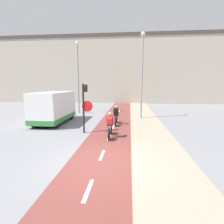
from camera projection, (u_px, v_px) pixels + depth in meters
ground_plane at (100, 161)px, 6.88m from camera, size 120.00×120.00×0.00m
bike_lane at (100, 160)px, 6.89m from camera, size 2.47×60.00×0.02m
sidewalk_strip at (163, 163)px, 6.64m from camera, size 2.40×60.00×0.05m
building_row_background at (123, 70)px, 29.34m from camera, size 60.00×5.20×10.66m
traffic_light_pole at (85, 103)px, 10.56m from camera, size 0.67×0.25×3.02m
street_lamp_far at (78, 70)px, 17.64m from camera, size 0.36×0.36×7.20m
street_lamp_sidewalk at (142, 67)px, 14.81m from camera, size 0.36×0.36×7.28m
cyclist_near at (110, 125)px, 9.77m from camera, size 0.46×1.78×1.47m
cyclist_far at (116, 116)px, 12.94m from camera, size 0.46×1.75×1.45m
van at (54, 108)px, 13.57m from camera, size 1.98×4.55×2.39m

